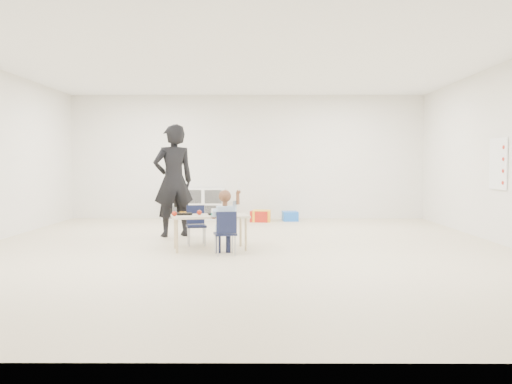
{
  "coord_description": "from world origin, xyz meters",
  "views": [
    {
      "loc": [
        0.25,
        -7.83,
        1.25
      ],
      "look_at": [
        0.22,
        -0.19,
        0.85
      ],
      "focal_mm": 38.0,
      "sensor_mm": 36.0,
      "label": 1
    }
  ],
  "objects_px": {
    "chair_near": "(225,233)",
    "cubby_shelf": "(194,204)",
    "child": "(225,220)",
    "adult": "(173,181)",
    "table": "(210,232)"
  },
  "relations": [
    {
      "from": "table",
      "to": "child",
      "type": "xyz_separation_m",
      "value": [
        0.25,
        -0.45,
        0.22
      ]
    },
    {
      "from": "child",
      "to": "chair_near",
      "type": "bearing_deg",
      "value": 0.0
    },
    {
      "from": "child",
      "to": "table",
      "type": "bearing_deg",
      "value": 106.85
    },
    {
      "from": "child",
      "to": "cubby_shelf",
      "type": "distance_m",
      "value": 4.85
    },
    {
      "from": "table",
      "to": "cubby_shelf",
      "type": "height_order",
      "value": "cubby_shelf"
    },
    {
      "from": "chair_near",
      "to": "adult",
      "type": "relative_size",
      "value": 0.32
    },
    {
      "from": "table",
      "to": "adult",
      "type": "height_order",
      "value": "adult"
    },
    {
      "from": "chair_near",
      "to": "cubby_shelf",
      "type": "distance_m",
      "value": 4.85
    },
    {
      "from": "chair_near",
      "to": "child",
      "type": "relative_size",
      "value": 0.63
    },
    {
      "from": "child",
      "to": "cubby_shelf",
      "type": "height_order",
      "value": "child"
    },
    {
      "from": "child",
      "to": "adult",
      "type": "xyz_separation_m",
      "value": [
        -1.0,
        1.89,
        0.48
      ]
    },
    {
      "from": "child",
      "to": "cubby_shelf",
      "type": "xyz_separation_m",
      "value": [
        -0.99,
        4.75,
        -0.13
      ]
    },
    {
      "from": "chair_near",
      "to": "child",
      "type": "xyz_separation_m",
      "value": [
        0.0,
        0.0,
        0.17
      ]
    },
    {
      "from": "cubby_shelf",
      "to": "adult",
      "type": "xyz_separation_m",
      "value": [
        -0.01,
        -2.86,
        0.61
      ]
    },
    {
      "from": "table",
      "to": "cubby_shelf",
      "type": "distance_m",
      "value": 4.36
    }
  ]
}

